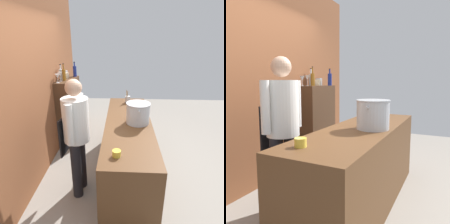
% 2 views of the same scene
% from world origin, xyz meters
% --- Properties ---
extents(ground_plane, '(8.00, 8.00, 0.00)m').
position_xyz_m(ground_plane, '(0.00, 0.00, 0.00)').
color(ground_plane, gray).
extents(brick_back_panel, '(4.40, 0.10, 3.00)m').
position_xyz_m(brick_back_panel, '(0.00, 1.40, 1.50)').
color(brick_back_panel, brown).
rests_on(brick_back_panel, ground_plane).
extents(prep_counter, '(2.39, 0.70, 0.90)m').
position_xyz_m(prep_counter, '(0.00, 0.00, 0.45)').
color(prep_counter, brown).
rests_on(prep_counter, ground_plane).
extents(bar_cabinet, '(0.76, 0.32, 1.33)m').
position_xyz_m(bar_cabinet, '(0.99, 1.19, 0.67)').
color(bar_cabinet, '#472D1C').
rests_on(bar_cabinet, ground_plane).
extents(chef, '(0.53, 0.38, 1.66)m').
position_xyz_m(chef, '(-0.49, 0.70, 0.96)').
color(chef, black).
rests_on(chef, ground_plane).
extents(stockpot_large, '(0.42, 0.36, 0.31)m').
position_xyz_m(stockpot_large, '(-0.02, -0.14, 1.06)').
color(stockpot_large, '#B7BABF').
rests_on(stockpot_large, prep_counter).
extents(utensil_crock, '(0.10, 0.10, 0.26)m').
position_xyz_m(utensil_crock, '(0.92, -0.00, 0.97)').
color(utensil_crock, '#B7BABF').
rests_on(utensil_crock, prep_counter).
extents(butter_jar, '(0.10, 0.10, 0.07)m').
position_xyz_m(butter_jar, '(-0.93, 0.15, 0.94)').
color(butter_jar, yellow).
rests_on(butter_jar, prep_counter).
extents(wine_bottle_amber, '(0.07, 0.07, 0.31)m').
position_xyz_m(wine_bottle_amber, '(0.90, 1.21, 1.45)').
color(wine_bottle_amber, '#8C5919').
rests_on(wine_bottle_amber, bar_cabinet).
extents(wine_bottle_clear, '(0.08, 0.08, 0.29)m').
position_xyz_m(wine_bottle_clear, '(0.97, 1.29, 1.44)').
color(wine_bottle_clear, silver).
rests_on(wine_bottle_clear, bar_cabinet).
extents(wine_bottle_cobalt, '(0.07, 0.07, 0.30)m').
position_xyz_m(wine_bottle_cobalt, '(1.28, 1.09, 1.45)').
color(wine_bottle_cobalt, navy).
rests_on(wine_bottle_cobalt, bar_cabinet).
extents(wine_glass_wide, '(0.08, 0.08, 0.17)m').
position_xyz_m(wine_glass_wide, '(0.82, 1.26, 1.46)').
color(wine_glass_wide, silver).
rests_on(wine_glass_wide, bar_cabinet).
extents(wine_glass_short, '(0.08, 0.08, 0.16)m').
position_xyz_m(wine_glass_short, '(0.69, 1.27, 1.45)').
color(wine_glass_short, silver).
rests_on(wine_glass_short, bar_cabinet).
extents(spice_tin_silver, '(0.08, 0.08, 0.13)m').
position_xyz_m(spice_tin_silver, '(1.22, 1.28, 1.40)').
color(spice_tin_silver, '#B2B2B7').
rests_on(spice_tin_silver, bar_cabinet).
extents(spice_tin_cream, '(0.08, 0.08, 0.10)m').
position_xyz_m(spice_tin_cream, '(1.11, 1.23, 1.39)').
color(spice_tin_cream, beige).
rests_on(spice_tin_cream, bar_cabinet).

